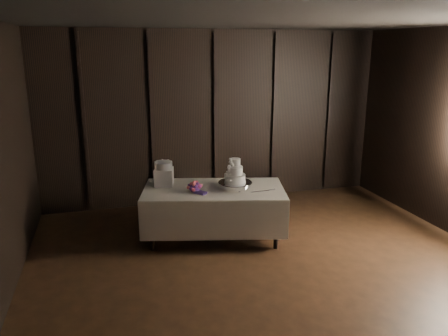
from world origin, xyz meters
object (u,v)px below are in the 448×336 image
box_pedestal (164,177)px  wedding_cake (234,173)px  cake_stand (235,185)px  display_table (214,211)px  bouquet (195,187)px  small_cake (163,165)px

box_pedestal → wedding_cake: bearing=-24.2°
wedding_cake → cake_stand: bearing=4.9°
display_table → cake_stand: size_ratio=4.50×
cake_stand → box_pedestal: size_ratio=1.86×
wedding_cake → box_pedestal: size_ratio=1.33×
display_table → cake_stand: 0.49m
wedding_cake → display_table: bearing=138.0°
bouquet → small_cake: 0.59m
box_pedestal → small_cake: (0.00, 0.00, 0.18)m
bouquet → small_cake: size_ratio=1.49×
wedding_cake → small_cake: (-0.93, 0.42, 0.07)m
cake_stand → bouquet: (-0.58, 0.02, 0.02)m
box_pedestal → small_cake: size_ratio=1.02×
cake_stand → display_table: bearing=166.8°
wedding_cake → bouquet: size_ratio=0.91×
bouquet → box_pedestal: box_pedestal is taller
display_table → small_cake: 0.98m
wedding_cake → box_pedestal: (-0.93, 0.42, -0.10)m
cake_stand → box_pedestal: (-0.96, 0.40, 0.08)m
display_table → bouquet: size_ratio=5.75×
box_pedestal → small_cake: 0.18m
cake_stand → bouquet: bearing=178.2°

